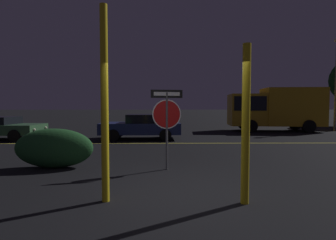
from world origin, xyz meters
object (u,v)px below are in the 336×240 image
object	(u,v)px
yellow_pole_right	(246,125)
street_lamp	(336,74)
stop_sign	(167,114)
passing_car_2	(141,126)
hedge_bush_1	(54,148)
yellow_pole_left	(105,105)
passing_car_1	(1,128)
delivery_truck	(273,108)

from	to	relation	value
yellow_pole_right	street_lamp	xyz separation A→B (m)	(10.52, 13.57, 2.57)
stop_sign	passing_car_2	xyz separation A→B (m)	(-1.30, 6.71, -0.86)
hedge_bush_1	stop_sign	bearing A→B (deg)	-4.50
yellow_pole_left	passing_car_1	xyz separation A→B (m)	(-7.45, 8.96, -1.14)
hedge_bush_1	delivery_truck	world-z (taller)	delivery_truck
hedge_bush_1	passing_car_1	size ratio (longest dim) A/B	0.52
stop_sign	passing_car_2	size ratio (longest dim) A/B	0.51
passing_car_1	yellow_pole_right	bearing A→B (deg)	49.10
stop_sign	hedge_bush_1	xyz separation A→B (m)	(-3.17, 0.25, -0.97)
yellow_pole_left	street_lamp	bearing A→B (deg)	45.89
hedge_bush_1	passing_car_2	world-z (taller)	passing_car_2
yellow_pole_left	passing_car_1	bearing A→B (deg)	129.73
passing_car_2	delivery_truck	distance (m)	9.86
passing_car_2	street_lamp	distance (m)	14.27
hedge_bush_1	delivery_truck	xyz separation A→B (m)	(10.68, 10.76, 1.08)
stop_sign	passing_car_1	distance (m)	10.86
stop_sign	street_lamp	world-z (taller)	street_lamp
yellow_pole_right	delivery_truck	distance (m)	14.86
yellow_pole_left	yellow_pole_right	bearing A→B (deg)	-3.16
delivery_truck	street_lamp	size ratio (longest dim) A/B	0.97
passing_car_1	delivery_truck	xyz separation A→B (m)	(16.10, 4.43, 1.01)
passing_car_2	street_lamp	world-z (taller)	street_lamp
passing_car_1	stop_sign	bearing A→B (deg)	54.08
yellow_pole_left	delivery_truck	distance (m)	15.94
hedge_bush_1	passing_car_1	distance (m)	8.33
passing_car_1	delivery_truck	size ratio (longest dim) A/B	0.66
passing_car_2	street_lamp	xyz separation A→B (m)	(13.19, 4.34, 3.31)
hedge_bush_1	delivery_truck	bearing A→B (deg)	45.19
yellow_pole_left	yellow_pole_right	distance (m)	2.53
yellow_pole_right	hedge_bush_1	size ratio (longest dim) A/B	1.29
street_lamp	hedge_bush_1	bearing A→B (deg)	-144.35
street_lamp	passing_car_1	bearing A→B (deg)	-167.69
yellow_pole_right	street_lamp	world-z (taller)	street_lamp
stop_sign	passing_car_2	distance (m)	6.89
stop_sign	delivery_truck	distance (m)	13.33
yellow_pole_right	delivery_truck	world-z (taller)	delivery_truck
hedge_bush_1	passing_car_1	world-z (taller)	passing_car_1
stop_sign	hedge_bush_1	bearing A→B (deg)	164.17
stop_sign	yellow_pole_right	distance (m)	2.87
passing_car_1	street_lamp	bearing A→B (deg)	103.85
yellow_pole_right	stop_sign	bearing A→B (deg)	118.47
yellow_pole_left	hedge_bush_1	world-z (taller)	yellow_pole_left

